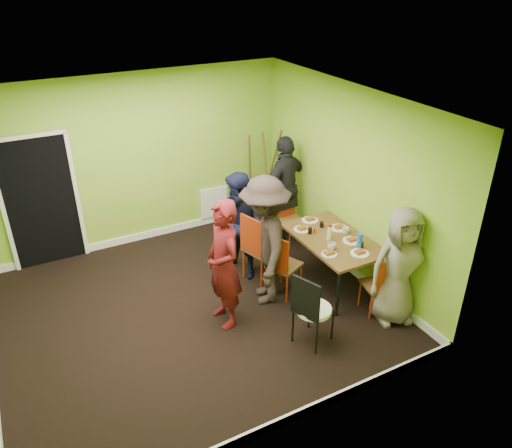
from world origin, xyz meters
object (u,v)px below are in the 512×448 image
Objects in this scene: person_back_end at (285,188)px; person_front_end at (399,267)px; dining_table at (333,241)px; person_left_near at (265,241)px; chair_left_far at (257,244)px; orange_bottle at (315,230)px; person_standing at (224,265)px; thermos at (330,233)px; chair_back_end at (287,203)px; chair_bentwood at (311,307)px; easel at (262,176)px; blue_bottle at (360,241)px; person_left_far at (240,227)px; chair_front_end at (381,283)px; chair_left_near at (281,262)px.

person_back_end is 1.10× the size of person_front_end.
person_left_near reaches higher than dining_table.
person_front_end is (1.29, -1.20, -0.11)m from person_left_near.
chair_left_far is 14.78× the size of orange_bottle.
person_standing is at bearing 169.50° from person_front_end.
thermos reaches higher than orange_bottle.
chair_back_end is 13.11× the size of orange_bottle.
chair_bentwood is 0.58× the size of person_standing.
person_left_near reaches higher than chair_bentwood.
easel is 7.45× the size of blue_bottle.
chair_back_end is 2.37m from person_standing.
person_left_far is at bearing 141.69° from person_standing.
chair_left_far is 0.65× the size of easel.
person_back_end reaches higher than person_front_end.
chair_back_end is 0.52× the size of person_left_near.
thermos is 0.13× the size of person_front_end.
person_standing reaches higher than chair_front_end.
dining_table is 0.45m from blue_bottle.
chair_back_end is 1.43m from thermos.
orange_bottle is at bearing 114.53° from blue_bottle.
person_left_far reaches higher than blue_bottle.
dining_table is at bearing 0.40° from thermos.
person_front_end is at bearing 11.97° from person_left_far.
blue_bottle is 1.96m from person_back_end.
blue_bottle is 0.12× the size of person_back_end.
chair_left_near is 0.44m from person_left_near.
easel is 0.93× the size of person_back_end.
chair_front_end is at bearing 64.69° from person_standing.
dining_table is at bearing 104.81° from person_left_near.
easel is at bearing 140.81° from person_standing.
chair_left_near is 13.43× the size of orange_bottle.
thermos is at bearing 91.31° from person_standing.
person_standing is 0.98× the size of person_back_end.
easel is at bearing 86.69° from dining_table.
thermos is at bearing 104.29° from person_left_near.
person_left_near is (-1.20, 0.51, 0.06)m from blue_bottle.
chair_back_end reaches higher than chair_front_end.
chair_bentwood is at bearing -165.48° from chair_front_end.
chair_back_end is at bearing 92.16° from blue_bottle.
blue_bottle is (0.15, -0.39, 0.17)m from dining_table.
person_left_near is 1.13× the size of person_front_end.
chair_left_near is at bearing 147.35° from chair_bentwood.
chair_left_far is 0.67× the size of person_front_end.
chair_front_end is 0.50× the size of person_back_end.
dining_table is 0.82× the size of person_left_near.
person_standing is at bearing -68.42° from chair_left_far.
thermos is at bearing 120.18° from blue_bottle.
chair_left_near is at bearing 98.10° from person_standing.
dining_table is at bearing 111.32° from blue_bottle.
chair_back_end is at bearing 102.39° from chair_front_end.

